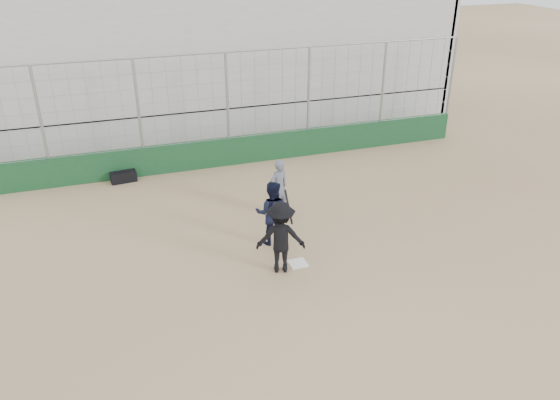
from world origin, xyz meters
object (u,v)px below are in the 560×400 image
object	(u,v)px
batter_at_plate	(281,237)
umpire	(279,190)
catcher_crouched	(272,224)
equipment_bag	(124,177)

from	to	relation	value
batter_at_plate	umpire	bearing A→B (deg)	72.25
catcher_crouched	umpire	xyz separation A→B (m)	(0.73, 1.59, 0.17)
batter_at_plate	catcher_crouched	xyz separation A→B (m)	(0.19, 1.28, -0.32)
catcher_crouched	equipment_bag	distance (m)	6.50
umpire	equipment_bag	world-z (taller)	umpire
umpire	equipment_bag	distance (m)	5.75
batter_at_plate	equipment_bag	size ratio (longest dim) A/B	2.29
batter_at_plate	umpire	xyz separation A→B (m)	(0.92, 2.87, -0.15)
catcher_crouched	equipment_bag	world-z (taller)	catcher_crouched
catcher_crouched	umpire	world-z (taller)	umpire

